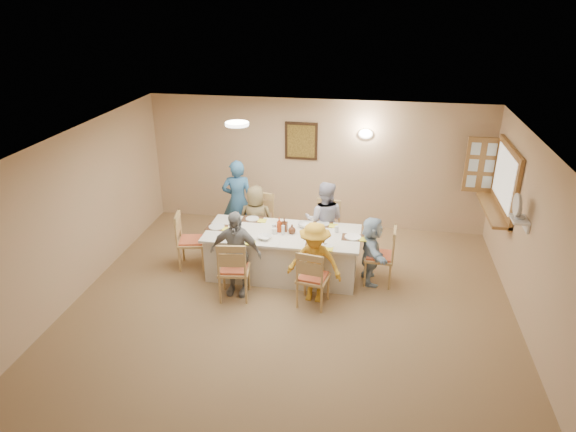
% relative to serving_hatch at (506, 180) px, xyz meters
% --- Properties ---
extents(ground, '(7.00, 7.00, 0.00)m').
position_rel_serving_hatch_xyz_m(ground, '(-3.21, -2.40, -1.50)').
color(ground, '#9F7D55').
extents(room_walls, '(7.00, 7.00, 7.00)m').
position_rel_serving_hatch_xyz_m(room_walls, '(-3.21, -2.40, 0.01)').
color(room_walls, tan).
rests_on(room_walls, ground).
extents(wall_picture, '(0.62, 0.05, 0.72)m').
position_rel_serving_hatch_xyz_m(wall_picture, '(-3.51, 1.06, 0.20)').
color(wall_picture, '#312011').
rests_on(wall_picture, room_walls).
extents(wall_sconce, '(0.26, 0.09, 0.18)m').
position_rel_serving_hatch_xyz_m(wall_sconce, '(-2.31, 1.04, 0.40)').
color(wall_sconce, white).
rests_on(wall_sconce, room_walls).
extents(ceiling_light, '(0.36, 0.36, 0.05)m').
position_rel_serving_hatch_xyz_m(ceiling_light, '(-4.21, -0.90, 0.97)').
color(ceiling_light, white).
rests_on(ceiling_light, room_walls).
extents(serving_hatch, '(0.06, 1.50, 1.15)m').
position_rel_serving_hatch_xyz_m(serving_hatch, '(0.00, 0.00, 0.00)').
color(serving_hatch, olive).
rests_on(serving_hatch, room_walls).
extents(hatch_sill, '(0.30, 1.50, 0.05)m').
position_rel_serving_hatch_xyz_m(hatch_sill, '(-0.12, 0.00, -0.53)').
color(hatch_sill, olive).
rests_on(hatch_sill, room_walls).
extents(shutter_door, '(0.55, 0.04, 1.00)m').
position_rel_serving_hatch_xyz_m(shutter_door, '(-0.26, 0.76, 0.00)').
color(shutter_door, olive).
rests_on(shutter_door, room_walls).
extents(fan_shelf, '(0.22, 0.36, 0.03)m').
position_rel_serving_hatch_xyz_m(fan_shelf, '(-0.08, -1.35, -0.10)').
color(fan_shelf, white).
rests_on(fan_shelf, room_walls).
extents(desk_fan, '(0.30, 0.30, 0.28)m').
position_rel_serving_hatch_xyz_m(desk_fan, '(-0.11, -1.35, 0.05)').
color(desk_fan, '#A5A5A8').
rests_on(desk_fan, fan_shelf).
extents(dining_table, '(2.48, 1.05, 0.76)m').
position_rel_serving_hatch_xyz_m(dining_table, '(-3.49, -1.01, -1.12)').
color(dining_table, silver).
rests_on(dining_table, ground).
extents(chair_back_left, '(0.59, 0.59, 1.03)m').
position_rel_serving_hatch_xyz_m(chair_back_left, '(-4.09, -0.21, -0.98)').
color(chair_back_left, tan).
rests_on(chair_back_left, ground).
extents(chair_back_right, '(0.56, 0.56, 0.98)m').
position_rel_serving_hatch_xyz_m(chair_back_right, '(-2.89, -0.21, -1.01)').
color(chair_back_right, tan).
rests_on(chair_back_right, ground).
extents(chair_front_left, '(0.53, 0.53, 0.99)m').
position_rel_serving_hatch_xyz_m(chair_front_left, '(-4.09, -1.81, -1.01)').
color(chair_front_left, tan).
rests_on(chair_front_left, ground).
extents(chair_front_right, '(0.52, 0.52, 0.94)m').
position_rel_serving_hatch_xyz_m(chair_front_right, '(-2.89, -1.81, -1.03)').
color(chair_front_right, tan).
rests_on(chair_front_right, ground).
extents(chair_left_end, '(0.55, 0.55, 0.98)m').
position_rel_serving_hatch_xyz_m(chair_left_end, '(-5.04, -1.01, -1.01)').
color(chair_left_end, tan).
rests_on(chair_left_end, ground).
extents(chair_right_end, '(0.49, 0.49, 0.97)m').
position_rel_serving_hatch_xyz_m(chair_right_end, '(-1.94, -1.01, -1.02)').
color(chair_right_end, tan).
rests_on(chair_right_end, ground).
extents(diner_back_left, '(0.70, 0.53, 1.26)m').
position_rel_serving_hatch_xyz_m(diner_back_left, '(-4.09, -0.33, -0.87)').
color(diner_back_left, brown).
rests_on(diner_back_left, ground).
extents(diner_back_right, '(0.72, 0.58, 1.41)m').
position_rel_serving_hatch_xyz_m(diner_back_right, '(-2.89, -0.33, -0.79)').
color(diner_back_right, '#AEACC5').
rests_on(diner_back_right, ground).
extents(diner_front_left, '(0.84, 0.43, 1.37)m').
position_rel_serving_hatch_xyz_m(diner_front_left, '(-4.09, -1.69, -0.82)').
color(diner_front_left, gray).
rests_on(diner_front_left, ground).
extents(diner_front_right, '(0.94, 0.67, 1.27)m').
position_rel_serving_hatch_xyz_m(diner_front_right, '(-2.89, -1.69, -0.86)').
color(diner_front_right, gold).
rests_on(diner_front_right, ground).
extents(diner_right_end, '(1.17, 0.72, 1.13)m').
position_rel_serving_hatch_xyz_m(diner_right_end, '(-2.07, -1.01, -0.94)').
color(diner_right_end, silver).
rests_on(diner_right_end, ground).
extents(caregiver, '(0.70, 0.58, 1.55)m').
position_rel_serving_hatch_xyz_m(caregiver, '(-4.54, 0.14, -0.72)').
color(caregiver, '#336698').
rests_on(caregiver, ground).
extents(placemat_fl, '(0.34, 0.25, 0.01)m').
position_rel_serving_hatch_xyz_m(placemat_fl, '(-4.09, -1.43, -0.74)').
color(placemat_fl, '#472B19').
rests_on(placemat_fl, dining_table).
extents(plate_fl, '(0.23, 0.23, 0.01)m').
position_rel_serving_hatch_xyz_m(plate_fl, '(-4.09, -1.43, -0.73)').
color(plate_fl, white).
rests_on(plate_fl, dining_table).
extents(napkin_fl, '(0.15, 0.15, 0.01)m').
position_rel_serving_hatch_xyz_m(napkin_fl, '(-3.91, -1.48, -0.73)').
color(napkin_fl, '#FFF835').
rests_on(napkin_fl, dining_table).
extents(placemat_fr, '(0.37, 0.27, 0.01)m').
position_rel_serving_hatch_xyz_m(placemat_fr, '(-2.89, -1.43, -0.74)').
color(placemat_fr, '#472B19').
rests_on(placemat_fr, dining_table).
extents(plate_fr, '(0.25, 0.25, 0.02)m').
position_rel_serving_hatch_xyz_m(plate_fr, '(-2.89, -1.43, -0.73)').
color(plate_fr, white).
rests_on(plate_fr, dining_table).
extents(napkin_fr, '(0.14, 0.14, 0.01)m').
position_rel_serving_hatch_xyz_m(napkin_fr, '(-2.71, -1.48, -0.73)').
color(napkin_fr, '#FFF835').
rests_on(napkin_fr, dining_table).
extents(placemat_bl, '(0.35, 0.26, 0.01)m').
position_rel_serving_hatch_xyz_m(placemat_bl, '(-4.09, -0.59, -0.74)').
color(placemat_bl, '#472B19').
rests_on(placemat_bl, dining_table).
extents(plate_bl, '(0.23, 0.23, 0.01)m').
position_rel_serving_hatch_xyz_m(plate_bl, '(-4.09, -0.59, -0.73)').
color(plate_bl, white).
rests_on(plate_bl, dining_table).
extents(napkin_bl, '(0.14, 0.14, 0.01)m').
position_rel_serving_hatch_xyz_m(napkin_bl, '(-3.91, -0.64, -0.73)').
color(napkin_bl, '#FFF835').
rests_on(napkin_bl, dining_table).
extents(placemat_br, '(0.33, 0.25, 0.01)m').
position_rel_serving_hatch_xyz_m(placemat_br, '(-2.89, -0.59, -0.74)').
color(placemat_br, '#472B19').
rests_on(placemat_br, dining_table).
extents(plate_br, '(0.22, 0.22, 0.01)m').
position_rel_serving_hatch_xyz_m(plate_br, '(-2.89, -0.59, -0.73)').
color(plate_br, white).
rests_on(plate_br, dining_table).
extents(napkin_br, '(0.14, 0.14, 0.01)m').
position_rel_serving_hatch_xyz_m(napkin_br, '(-2.71, -0.64, -0.73)').
color(napkin_br, '#FFF835').
rests_on(napkin_br, dining_table).
extents(placemat_le, '(0.34, 0.25, 0.01)m').
position_rel_serving_hatch_xyz_m(placemat_le, '(-4.59, -1.01, -0.74)').
color(placemat_le, '#472B19').
rests_on(placemat_le, dining_table).
extents(plate_le, '(0.26, 0.26, 0.02)m').
position_rel_serving_hatch_xyz_m(plate_le, '(-4.59, -1.01, -0.73)').
color(plate_le, white).
rests_on(plate_le, dining_table).
extents(napkin_le, '(0.13, 0.13, 0.01)m').
position_rel_serving_hatch_xyz_m(napkin_le, '(-4.41, -1.06, -0.73)').
color(napkin_le, '#FFF835').
rests_on(napkin_le, dining_table).
extents(placemat_re, '(0.35, 0.26, 0.01)m').
position_rel_serving_hatch_xyz_m(placemat_re, '(-2.37, -1.01, -0.74)').
color(placemat_re, '#472B19').
rests_on(placemat_re, dining_table).
extents(plate_re, '(0.26, 0.26, 0.02)m').
position_rel_serving_hatch_xyz_m(plate_re, '(-2.37, -1.01, -0.73)').
color(plate_re, white).
rests_on(plate_re, dining_table).
extents(napkin_re, '(0.15, 0.15, 0.01)m').
position_rel_serving_hatch_xyz_m(napkin_re, '(-2.19, -1.06, -0.73)').
color(napkin_re, '#FFF835').
rests_on(napkin_re, dining_table).
extents(teacup_a, '(0.17, 0.17, 0.09)m').
position_rel_serving_hatch_xyz_m(teacup_a, '(-4.26, -1.30, -0.70)').
color(teacup_a, white).
rests_on(teacup_a, dining_table).
extents(teacup_b, '(0.10, 0.10, 0.08)m').
position_rel_serving_hatch_xyz_m(teacup_b, '(-3.06, -0.49, -0.70)').
color(teacup_b, white).
rests_on(teacup_b, dining_table).
extents(bowl_a, '(0.33, 0.33, 0.05)m').
position_rel_serving_hatch_xyz_m(bowl_a, '(-3.73, -1.29, -0.71)').
color(bowl_a, white).
rests_on(bowl_a, dining_table).
extents(bowl_b, '(0.33, 0.33, 0.07)m').
position_rel_serving_hatch_xyz_m(bowl_b, '(-3.18, -0.74, -0.71)').
color(bowl_b, white).
rests_on(bowl_b, dining_table).
extents(condiment_ketchup, '(0.12, 0.12, 0.24)m').
position_rel_serving_hatch_xyz_m(condiment_ketchup, '(-3.55, -0.99, -0.62)').
color(condiment_ketchup, '#A8350E').
rests_on(condiment_ketchup, dining_table).
extents(condiment_brown, '(0.11, 0.11, 0.22)m').
position_rel_serving_hatch_xyz_m(condiment_brown, '(-3.48, -0.95, -0.63)').
color(condiment_brown, '#542A16').
rests_on(condiment_brown, dining_table).
extents(condiment_malt, '(0.19, 0.19, 0.15)m').
position_rel_serving_hatch_xyz_m(condiment_malt, '(-3.34, -1.02, -0.66)').
color(condiment_malt, '#542A16').
rests_on(condiment_malt, dining_table).
extents(drinking_glass, '(0.07, 0.07, 0.10)m').
position_rel_serving_hatch_xyz_m(drinking_glass, '(-3.64, -0.96, -0.68)').
color(drinking_glass, silver).
rests_on(drinking_glass, dining_table).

